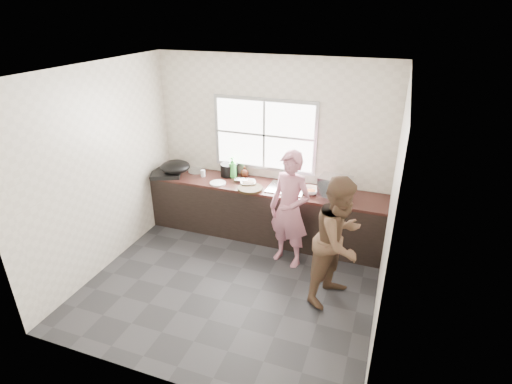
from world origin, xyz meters
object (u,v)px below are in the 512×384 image
(bottle_brown_tall, at_px, (232,169))
(bowl_mince, at_px, (248,183))
(black_pot, at_px, (229,170))
(bottle_green, at_px, (233,167))
(wok, at_px, (175,167))
(plate_food, at_px, (218,183))
(bowl_held, at_px, (287,188))
(bottle_brown_short, at_px, (245,172))
(person_side, at_px, (339,241))
(woman, at_px, (290,213))
(cutting_board, at_px, (250,188))
(bowl_crabs, at_px, (311,191))
(burner, at_px, (166,173))
(pot_lid_right, at_px, (194,169))
(dish_rack, at_px, (335,188))
(glass_jar, at_px, (203,173))
(pot_lid_left, at_px, (196,172))

(bottle_brown_tall, bearing_deg, bowl_mince, -37.51)
(black_pot, distance_m, bottle_green, 0.12)
(bottle_green, relative_size, wok, 0.72)
(bottle_brown_tall, bearing_deg, plate_food, -99.18)
(bowl_held, height_order, bottle_brown_short, bottle_brown_short)
(person_side, bearing_deg, bowl_held, 65.02)
(woman, bearing_deg, bottle_brown_short, 158.35)
(cutting_board, relative_size, wok, 0.79)
(person_side, relative_size, wok, 3.47)
(bowl_crabs, relative_size, burner, 0.47)
(cutting_board, distance_m, burner, 1.45)
(bowl_held, bearing_deg, bottle_green, 170.53)
(bowl_held, distance_m, burner, 1.95)
(bottle_brown_tall, distance_m, pot_lid_right, 0.68)
(person_side, xyz_separation_m, bowl_mince, (-1.53, 1.02, 0.08))
(bowl_crabs, distance_m, burner, 2.31)
(person_side, relative_size, bottle_green, 4.84)
(dish_rack, xyz_separation_m, pot_lid_right, (-2.35, 0.31, -0.15))
(glass_jar, xyz_separation_m, wok, (-0.42, -0.11, 0.10))
(woman, xyz_separation_m, plate_food, (-1.23, 0.38, 0.10))
(bottle_green, bearing_deg, plate_food, -111.28)
(bowl_mince, height_order, bottle_brown_short, bottle_brown_short)
(person_side, distance_m, cutting_board, 1.69)
(woman, distance_m, bowl_mince, 0.93)
(bowl_mince, xyz_separation_m, black_pot, (-0.41, 0.25, 0.07))
(bottle_green, bearing_deg, woman, -31.46)
(pot_lid_left, bearing_deg, cutting_board, -17.84)
(glass_jar, xyz_separation_m, pot_lid_right, (-0.27, 0.22, -0.05))
(dish_rack, bearing_deg, bowl_mince, -174.81)
(bowl_mince, bearing_deg, glass_jar, 174.76)
(wok, xyz_separation_m, dish_rack, (2.50, 0.02, 0.01))
(bottle_brown_short, relative_size, pot_lid_right, 0.64)
(plate_food, bearing_deg, bottle_brown_tall, 80.82)
(cutting_board, distance_m, bowl_mince, 0.17)
(woman, xyz_separation_m, bowl_held, (-0.20, 0.53, 0.12))
(person_side, distance_m, pot_lid_left, 2.78)
(dish_rack, height_order, pot_lid_left, dish_rack)
(woman, distance_m, pot_lid_right, 2.00)
(plate_food, distance_m, wok, 0.77)
(bottle_brown_short, bearing_deg, glass_jar, -160.30)
(bowl_held, bearing_deg, cutting_board, -159.70)
(bottle_green, relative_size, bottle_brown_tall, 1.61)
(pot_lid_right, bearing_deg, woman, -23.05)
(bowl_held, distance_m, wok, 1.80)
(cutting_board, height_order, pot_lid_right, cutting_board)
(bowl_crabs, xyz_separation_m, dish_rack, (0.34, -0.04, 0.13))
(bottle_green, relative_size, burner, 0.74)
(bowl_mince, relative_size, bottle_brown_tall, 1.14)
(bowl_held, distance_m, bottle_green, 0.94)
(cutting_board, xyz_separation_m, bottle_brown_tall, (-0.47, 0.44, 0.08))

